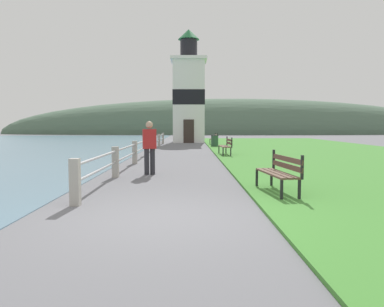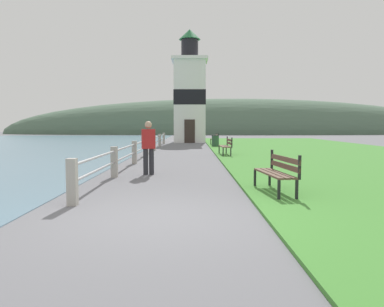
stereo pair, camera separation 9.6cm
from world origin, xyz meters
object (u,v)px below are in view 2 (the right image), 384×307
Objects in this scene: park_bench_far at (215,138)px; park_bench_midway at (227,145)px; trash_bin at (216,141)px; lighthouse at (190,95)px; person_strolling at (149,146)px; park_bench_near at (278,170)px.

park_bench_midway is at bearing 88.62° from park_bench_far.
lighthouse is at bearing 103.96° from trash_bin.
trash_bin is at bearing -76.04° from lighthouse.
person_strolling is at bearing -93.01° from lighthouse.
lighthouse reaches higher than person_strolling.
trash_bin is (1.83, -7.35, -3.79)m from lighthouse.
park_bench_far is 2.06× the size of trash_bin.
lighthouse is (-2.11, 25.07, 3.68)m from park_bench_near.
park_bench_near reaches higher than trash_bin.
person_strolling is (-1.15, -21.77, -3.32)m from lighthouse.
lighthouse is 5.96× the size of person_strolling.
park_bench_midway is 2.08× the size of trash_bin.
trash_bin is (2.97, 14.42, -0.47)m from person_strolling.
park_bench_near is at bearing 89.20° from park_bench_far.
park_bench_midway is 7.31m from trash_bin.
park_bench_midway is 1.01× the size of park_bench_far.
park_bench_near is 1.03× the size of park_bench_far.
person_strolling reaches higher than trash_bin.
park_bench_far is at bearing -24.24° from person_strolling.
park_bench_far is 16.83m from person_strolling.
park_bench_midway is 9.42m from park_bench_far.
park_bench_near is 1.08× the size of person_strolling.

